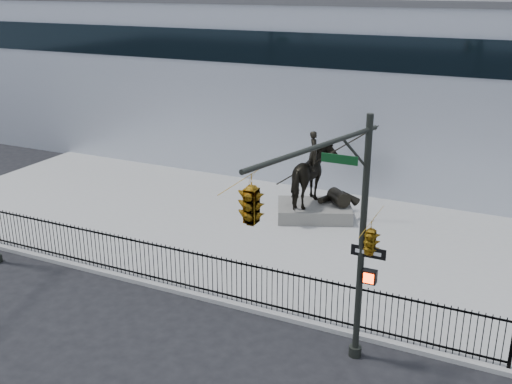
% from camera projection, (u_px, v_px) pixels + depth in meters
% --- Properties ---
extents(ground, '(120.00, 120.00, 0.00)m').
position_uv_depth(ground, '(147.00, 305.00, 19.72)').
color(ground, black).
rests_on(ground, ground).
extents(plaza, '(30.00, 12.00, 0.15)m').
position_uv_depth(plaza, '(243.00, 228.00, 25.66)').
color(plaza, '#999996').
rests_on(plaza, ground).
extents(building, '(44.00, 14.00, 9.00)m').
position_uv_depth(building, '(341.00, 81.00, 35.25)').
color(building, silver).
rests_on(building, ground).
extents(picket_fence, '(22.10, 0.10, 1.50)m').
position_uv_depth(picket_fence, '(167.00, 265.00, 20.49)').
color(picket_fence, black).
rests_on(picket_fence, plaza).
extents(statue_plinth, '(3.82, 3.29, 0.60)m').
position_uv_depth(statue_plinth, '(314.00, 211.00, 26.55)').
color(statue_plinth, '#62605A').
rests_on(statue_plinth, plaza).
extents(equestrian_statue, '(3.80, 3.19, 3.49)m').
position_uv_depth(equestrian_statue, '(317.00, 177.00, 26.03)').
color(equestrian_statue, black).
rests_on(equestrian_statue, statue_plinth).
extents(traffic_signal_right, '(2.17, 6.86, 7.00)m').
position_uv_depth(traffic_signal_right, '(316.00, 221.00, 13.78)').
color(traffic_signal_right, '#242722').
rests_on(traffic_signal_right, ground).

